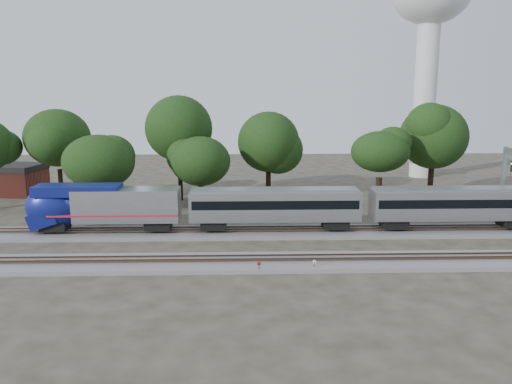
% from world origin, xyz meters
% --- Properties ---
extents(ground, '(160.00, 160.00, 0.00)m').
position_xyz_m(ground, '(0.00, 0.00, 0.00)').
color(ground, '#383328').
rests_on(ground, ground).
extents(track_far, '(160.00, 5.00, 0.73)m').
position_xyz_m(track_far, '(0.00, 6.00, 0.21)').
color(track_far, slate).
rests_on(track_far, ground).
extents(track_near, '(160.00, 5.00, 0.73)m').
position_xyz_m(track_near, '(0.00, -4.00, 0.21)').
color(track_near, slate).
rests_on(track_near, ground).
extents(switch_stand_red, '(0.34, 0.06, 1.06)m').
position_xyz_m(switch_stand_red, '(2.57, -6.32, 0.68)').
color(switch_stand_red, '#512D19').
rests_on(switch_stand_red, ground).
extents(switch_stand_white, '(0.33, 0.11, 1.03)m').
position_xyz_m(switch_stand_white, '(7.43, -5.86, 0.66)').
color(switch_stand_white, '#512D19').
rests_on(switch_stand_white, ground).
extents(switch_lever, '(0.57, 0.45, 0.30)m').
position_xyz_m(switch_lever, '(5.18, -5.12, 0.15)').
color(switch_lever, '#512D19').
rests_on(switch_lever, ground).
extents(water_tower, '(14.06, 14.06, 38.94)m').
position_xyz_m(water_tower, '(34.49, 44.11, 28.84)').
color(water_tower, silver).
rests_on(water_tower, ground).
extents(brick_building, '(10.59, 8.33, 4.58)m').
position_xyz_m(brick_building, '(-34.64, 29.70, 2.31)').
color(brick_building, maroon).
rests_on(brick_building, ground).
extents(tree_1, '(9.48, 9.48, 13.37)m').
position_xyz_m(tree_1, '(-23.99, 21.60, 9.32)').
color(tree_1, black).
rests_on(tree_1, ground).
extents(tree_2, '(6.98, 6.98, 9.83)m').
position_xyz_m(tree_2, '(-16.82, 15.37, 6.84)').
color(tree_2, black).
rests_on(tree_2, ground).
extents(tree_3, '(10.57, 10.57, 14.90)m').
position_xyz_m(tree_3, '(-7.79, 24.34, 10.39)').
color(tree_3, black).
rests_on(tree_3, ground).
extents(tree_4, '(6.50, 6.50, 9.16)m').
position_xyz_m(tree_4, '(-4.39, 19.16, 6.37)').
color(tree_4, black).
rests_on(tree_4, ground).
extents(tree_5, '(8.54, 8.54, 12.04)m').
position_xyz_m(tree_5, '(5.03, 24.82, 8.39)').
color(tree_5, black).
rests_on(tree_5, ground).
extents(tree_6, '(7.79, 7.79, 10.98)m').
position_xyz_m(tree_6, '(19.63, 18.55, 7.64)').
color(tree_6, black).
rests_on(tree_6, ground).
extents(tree_7, '(9.31, 9.31, 13.13)m').
position_xyz_m(tree_7, '(28.74, 23.88, 9.15)').
color(tree_7, black).
rests_on(tree_7, ground).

